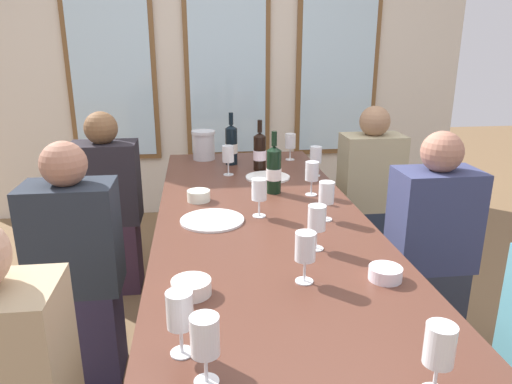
# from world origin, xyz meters

# --- Properties ---
(ground_plane) EXTENTS (12.00, 12.00, 0.00)m
(ground_plane) POSITION_xyz_m (0.00, 0.00, 0.00)
(ground_plane) COLOR brown
(back_wall_with_windows) EXTENTS (4.13, 0.10, 2.90)m
(back_wall_with_windows) POSITION_xyz_m (0.00, 2.20, 1.45)
(back_wall_with_windows) COLOR beige
(back_wall_with_windows) RESTS_ON ground
(dining_table) EXTENTS (0.93, 2.56, 0.74)m
(dining_table) POSITION_xyz_m (0.00, 0.00, 0.67)
(dining_table) COLOR #532E23
(dining_table) RESTS_ON ground
(white_plate_0) EXTENTS (0.25, 0.25, 0.01)m
(white_plate_0) POSITION_xyz_m (0.12, 0.63, 0.74)
(white_plate_0) COLOR white
(white_plate_0) RESTS_ON dining_table
(white_plate_1) EXTENTS (0.28, 0.28, 0.01)m
(white_plate_1) POSITION_xyz_m (-0.22, -0.01, 0.74)
(white_plate_1) COLOR white
(white_plate_1) RESTS_ON dining_table
(metal_pitcher) EXTENTS (0.16, 0.16, 0.19)m
(metal_pitcher) POSITION_xyz_m (-0.23, 1.13, 0.84)
(metal_pitcher) COLOR silver
(metal_pitcher) RESTS_ON dining_table
(wine_bottle_0) EXTENTS (0.08, 0.08, 0.31)m
(wine_bottle_0) POSITION_xyz_m (0.10, 0.82, 0.86)
(wine_bottle_0) COLOR black
(wine_bottle_0) RESTS_ON dining_table
(wine_bottle_1) EXTENTS (0.08, 0.08, 0.32)m
(wine_bottle_1) POSITION_xyz_m (0.11, 0.36, 0.86)
(wine_bottle_1) COLOR black
(wine_bottle_1) RESTS_ON dining_table
(wine_bottle_2) EXTENTS (0.08, 0.08, 0.33)m
(wine_bottle_2) POSITION_xyz_m (-0.06, 0.97, 0.87)
(wine_bottle_2) COLOR black
(wine_bottle_2) RESTS_ON dining_table
(tasting_bowl_0) EXTENTS (0.11, 0.11, 0.05)m
(tasting_bowl_0) POSITION_xyz_m (-0.28, 0.27, 0.77)
(tasting_bowl_0) COLOR white
(tasting_bowl_0) RESTS_ON dining_table
(tasting_bowl_1) EXTENTS (0.13, 0.13, 0.05)m
(tasting_bowl_1) POSITION_xyz_m (-0.31, -0.63, 0.76)
(tasting_bowl_1) COLOR white
(tasting_bowl_1) RESTS_ON dining_table
(tasting_bowl_2) EXTENTS (0.11, 0.11, 0.04)m
(tasting_bowl_2) POSITION_xyz_m (0.33, -0.62, 0.76)
(tasting_bowl_2) COLOR white
(tasting_bowl_2) RESTS_ON dining_table
(wine_glass_0) EXTENTS (0.07, 0.07, 0.17)m
(wine_glass_0) POSITION_xyz_m (0.40, 0.64, 0.86)
(wine_glass_0) COLOR white
(wine_glass_0) RESTS_ON dining_table
(wine_glass_1) EXTENTS (0.07, 0.07, 0.17)m
(wine_glass_1) POSITION_xyz_m (0.33, 1.04, 0.86)
(wine_glass_1) COLOR white
(wine_glass_1) RESTS_ON dining_table
(wine_glass_2) EXTENTS (0.07, 0.07, 0.17)m
(wine_glass_2) POSITION_xyz_m (0.06, -0.60, 0.86)
(wine_glass_2) COLOR white
(wine_glass_2) RESTS_ON dining_table
(wine_glass_3) EXTENTS (0.07, 0.07, 0.17)m
(wine_glass_3) POSITION_xyz_m (-0.33, -0.93, 0.86)
(wine_glass_3) COLOR white
(wine_glass_3) RESTS_ON dining_table
(wine_glass_4) EXTENTS (0.07, 0.07, 0.17)m
(wine_glass_4) POSITION_xyz_m (-0.01, 0.02, 0.86)
(wine_glass_4) COLOR white
(wine_glass_4) RESTS_ON dining_table
(wine_glass_5) EXTENTS (0.07, 0.07, 0.17)m
(wine_glass_5) POSITION_xyz_m (-0.27, -1.04, 0.86)
(wine_glass_5) COLOR white
(wine_glass_5) RESTS_ON dining_table
(wine_glass_6) EXTENTS (0.07, 0.07, 0.17)m
(wine_glass_6) POSITION_xyz_m (0.23, -1.14, 0.86)
(wine_glass_6) COLOR white
(wine_glass_6) RESTS_ON dining_table
(wine_glass_7) EXTENTS (0.07, 0.07, 0.17)m
(wine_glass_7) POSITION_xyz_m (-0.10, 0.73, 0.86)
(wine_glass_7) COLOR white
(wine_glass_7) RESTS_ON dining_table
(wine_glass_8) EXTENTS (0.07, 0.07, 0.17)m
(wine_glass_8) POSITION_xyz_m (0.16, -0.35, 0.86)
(wine_glass_8) COLOR white
(wine_glass_8) RESTS_ON dining_table
(wine_glass_9) EXTENTS (0.07, 0.07, 0.17)m
(wine_glass_9) POSITION_xyz_m (0.27, -0.06, 0.86)
(wine_glass_9) COLOR white
(wine_glass_9) RESTS_ON dining_table
(wine_glass_10) EXTENTS (0.07, 0.07, 0.17)m
(wine_glass_10) POSITION_xyz_m (0.29, 0.30, 0.86)
(wine_glass_10) COLOR white
(wine_glass_10) RESTS_ON dining_table
(seated_person_0) EXTENTS (0.38, 0.24, 1.11)m
(seated_person_0) POSITION_xyz_m (-0.82, -0.01, 0.53)
(seated_person_0) COLOR #2A243D
(seated_person_0) RESTS_ON ground
(seated_person_1) EXTENTS (0.38, 0.24, 1.11)m
(seated_person_1) POSITION_xyz_m (0.82, 0.01, 0.53)
(seated_person_1) COLOR #2D313F
(seated_person_1) RESTS_ON ground
(seated_person_2) EXTENTS (0.38, 0.24, 1.11)m
(seated_person_2) POSITION_xyz_m (-0.82, 0.82, 0.53)
(seated_person_2) COLOR #372333
(seated_person_2) RESTS_ON ground
(seated_person_3) EXTENTS (0.38, 0.24, 1.11)m
(seated_person_3) POSITION_xyz_m (0.82, 0.86, 0.53)
(seated_person_3) COLOR #263042
(seated_person_3) RESTS_ON ground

